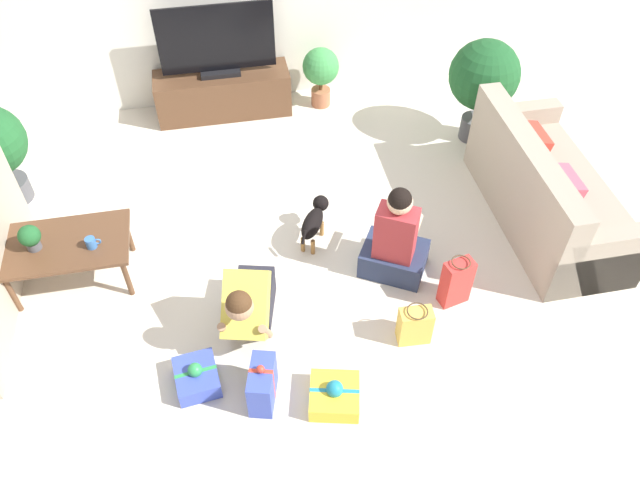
% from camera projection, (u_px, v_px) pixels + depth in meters
% --- Properties ---
extents(ground_plane, '(16.00, 16.00, 0.00)m').
position_uv_depth(ground_plane, '(274.00, 266.00, 5.31)').
color(ground_plane, beige).
extents(sofa_right, '(0.83, 1.85, 0.88)m').
position_uv_depth(sofa_right, '(545.00, 192.00, 5.48)').
color(sofa_right, tan).
rests_on(sofa_right, ground_plane).
extents(coffee_table, '(0.99, 0.62, 0.43)m').
position_uv_depth(coffee_table, '(66.00, 247.00, 4.94)').
color(coffee_table, brown).
rests_on(coffee_table, ground_plane).
extents(tv_console, '(1.42, 0.44, 0.48)m').
position_uv_depth(tv_console, '(223.00, 93.00, 6.70)').
color(tv_console, brown).
rests_on(tv_console, ground_plane).
extents(tv, '(1.18, 0.20, 0.75)m').
position_uv_depth(tv, '(217.00, 44.00, 6.28)').
color(tv, black).
rests_on(tv, tv_console).
extents(potted_plant_corner_right, '(0.69, 0.69, 1.08)m').
position_uv_depth(potted_plant_corner_right, '(484.00, 78.00, 6.05)').
color(potted_plant_corner_right, '#4C4C51').
rests_on(potted_plant_corner_right, ground_plane).
extents(potted_plant_back_right, '(0.39, 0.39, 0.67)m').
position_uv_depth(potted_plant_back_right, '(321.00, 70.00, 6.67)').
color(potted_plant_back_right, '#A36042').
rests_on(potted_plant_back_right, ground_plane).
extents(person_kneeling, '(0.49, 0.81, 0.78)m').
position_uv_depth(person_kneeling, '(249.00, 303.00, 4.61)').
color(person_kneeling, '#23232D').
rests_on(person_kneeling, ground_plane).
extents(person_sitting, '(0.65, 0.62, 0.93)m').
position_uv_depth(person_sitting, '(395.00, 242.00, 5.03)').
color(person_sitting, '#283351').
rests_on(person_sitting, ground_plane).
extents(dog, '(0.34, 0.50, 0.35)m').
position_uv_depth(dog, '(314.00, 219.00, 5.36)').
color(dog, black).
rests_on(dog, ground_plane).
extents(gift_box_a, '(0.25, 0.36, 0.40)m').
position_uv_depth(gift_box_a, '(262.00, 384.00, 4.32)').
color(gift_box_a, '#3D51BC').
rests_on(gift_box_a, ground_plane).
extents(gift_box_b, '(0.34, 0.38, 0.22)m').
position_uv_depth(gift_box_b, '(197.00, 377.00, 4.47)').
color(gift_box_b, '#3D51BC').
rests_on(gift_box_b, ground_plane).
extents(gift_box_c, '(0.42, 0.42, 0.23)m').
position_uv_depth(gift_box_c, '(334.00, 395.00, 4.37)').
color(gift_box_c, yellow).
rests_on(gift_box_c, ground_plane).
extents(gift_bag_a, '(0.25, 0.18, 0.46)m').
position_uv_depth(gift_bag_a, '(456.00, 282.00, 4.90)').
color(gift_bag_a, red).
rests_on(gift_bag_a, ground_plane).
extents(gift_bag_b, '(0.26, 0.17, 0.35)m').
position_uv_depth(gift_bag_b, '(415.00, 325.00, 4.68)').
color(gift_bag_b, '#E5B74C').
rests_on(gift_bag_b, ground_plane).
extents(mug, '(0.12, 0.08, 0.09)m').
position_uv_depth(mug, '(91.00, 243.00, 4.84)').
color(mug, '#386BAD').
rests_on(mug, coffee_table).
extents(tabletop_plant, '(0.17, 0.17, 0.22)m').
position_uv_depth(tabletop_plant, '(30.00, 237.00, 4.78)').
color(tabletop_plant, '#4C4C51').
rests_on(tabletop_plant, coffee_table).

